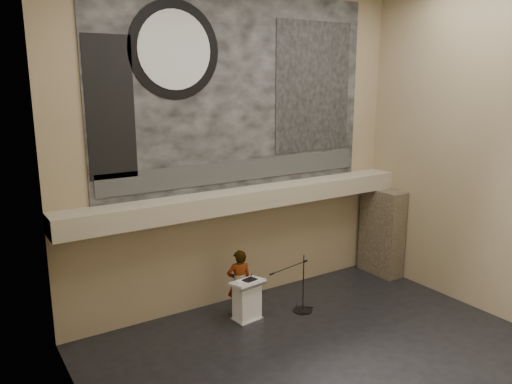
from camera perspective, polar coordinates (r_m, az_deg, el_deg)
floor at (r=11.65m, az=8.98°, el=-18.64°), size 10.00×10.00×0.00m
wall_back at (r=13.29m, az=-1.86°, el=5.07°), size 10.00×0.02×8.50m
wall_left at (r=7.74m, az=-18.78°, el=-1.35°), size 0.02×8.00×8.50m
wall_right at (r=13.94m, az=25.27°, el=4.20°), size 0.02×8.00×8.50m
soffit at (r=13.20m, az=-0.93°, el=-0.73°), size 10.00×0.80×0.50m
sprinkler_left at (r=12.49m, az=-7.08°, el=-2.95°), size 0.04×0.04×0.06m
sprinkler_right at (r=14.29m, az=5.68°, el=-0.89°), size 0.04×0.04×0.06m
banner at (r=13.15m, az=-1.84°, el=11.32°), size 8.00×0.05×5.00m
banner_text_strip at (r=13.33m, az=-1.69°, el=2.48°), size 7.76×0.02×0.55m
banner_clock_rim at (r=12.30m, az=-9.28°, el=15.72°), size 2.30×0.02×2.30m
banner_clock_face at (r=12.28m, az=-9.24°, el=15.72°), size 1.84×0.02×1.84m
banner_building_print at (r=14.49m, az=6.60°, el=11.79°), size 2.60×0.02×3.60m
banner_brick_print at (r=11.75m, az=-16.31°, el=9.17°), size 1.10×0.02×3.20m
stone_pier at (r=16.17m, az=14.17°, el=-4.44°), size 0.60×1.40×2.70m
lectern at (r=12.93m, az=-1.04°, el=-12.32°), size 0.86×0.66×1.14m
binder at (r=12.69m, az=-0.69°, el=-10.02°), size 0.37×0.32×0.04m
papers at (r=12.63m, az=-1.55°, el=-10.22°), size 0.26×0.33×0.00m
speaker_person at (r=13.11m, az=-1.92°, el=-10.33°), size 0.74×0.59×1.78m
mic_stand at (r=13.60m, az=5.25°, el=-12.55°), size 1.49×0.52×1.57m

